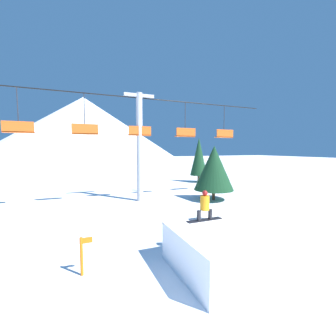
% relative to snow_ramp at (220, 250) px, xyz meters
% --- Properties ---
extents(ground_plane, '(220.00, 220.00, 0.00)m').
position_rel_snow_ramp_xyz_m(ground_plane, '(-0.68, -0.95, -0.70)').
color(ground_plane, white).
extents(mountain_ridge, '(69.59, 69.59, 22.63)m').
position_rel_snow_ramp_xyz_m(mountain_ridge, '(-0.68, 81.00, 10.61)').
color(mountain_ridge, silver).
rests_on(mountain_ridge, ground_plane).
extents(snow_ramp, '(3.01, 3.28, 1.41)m').
position_rel_snow_ramp_xyz_m(snow_ramp, '(0.00, 0.00, 0.00)').
color(snow_ramp, white).
rests_on(snow_ramp, ground_plane).
extents(snowboarder, '(1.49, 0.36, 1.19)m').
position_rel_snow_ramp_xyz_m(snowboarder, '(0.10, 1.18, 1.28)').
color(snowboarder, black).
rests_on(snowboarder, snow_ramp).
extents(chairlift, '(23.92, 0.50, 8.59)m').
position_rel_snow_ramp_xyz_m(chairlift, '(0.33, 11.22, 4.29)').
color(chairlift, '#B2B2B7').
rests_on(chairlift, ground_plane).
extents(pine_tree_near, '(3.24, 3.24, 4.48)m').
position_rel_snow_ramp_xyz_m(pine_tree_near, '(6.02, 9.20, 1.96)').
color(pine_tree_near, '#4C3823').
rests_on(pine_tree_near, ground_plane).
extents(pine_tree_far, '(2.16, 2.16, 5.61)m').
position_rel_snow_ramp_xyz_m(pine_tree_far, '(10.01, 18.32, 2.53)').
color(pine_tree_far, '#4C3823').
rests_on(pine_tree_far, ground_plane).
extents(trail_marker, '(0.41, 0.10, 1.30)m').
position_rel_snow_ramp_xyz_m(trail_marker, '(-4.42, 1.51, -0.00)').
color(trail_marker, orange).
rests_on(trail_marker, ground_plane).
extents(distant_skier, '(0.24, 0.24, 1.23)m').
position_rel_snow_ramp_xyz_m(distant_skier, '(1.56, 15.52, -0.04)').
color(distant_skier, black).
rests_on(distant_skier, ground_plane).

